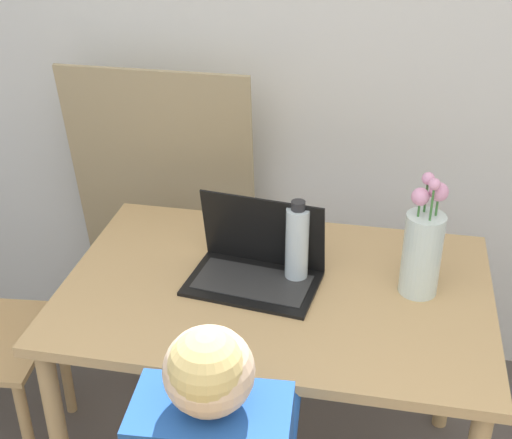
# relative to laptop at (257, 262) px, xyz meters

# --- Properties ---
(wall_back) EXTENTS (6.40, 0.05, 2.50)m
(wall_back) POSITION_rel_laptop_xyz_m (0.11, 0.73, 0.46)
(wall_back) COLOR white
(wall_back) RESTS_ON ground_plane
(dining_table) EXTENTS (1.17, 0.77, 0.74)m
(dining_table) POSITION_rel_laptop_xyz_m (0.06, -0.03, -0.15)
(dining_table) COLOR tan
(dining_table) RESTS_ON ground_plane
(laptop) EXTENTS (0.38, 0.27, 0.23)m
(laptop) POSITION_rel_laptop_xyz_m (0.00, 0.00, 0.00)
(laptop) COLOR black
(laptop) RESTS_ON dining_table
(flower_vase) EXTENTS (0.10, 0.10, 0.35)m
(flower_vase) POSITION_rel_laptop_xyz_m (0.44, 0.02, 0.08)
(flower_vase) COLOR silver
(flower_vase) RESTS_ON dining_table
(water_bottle) EXTENTS (0.06, 0.06, 0.24)m
(water_bottle) POSITION_rel_laptop_xyz_m (0.11, 0.02, 0.06)
(water_bottle) COLOR silver
(water_bottle) RESTS_ON dining_table
(cardboard_panel) EXTENTS (0.67, 0.18, 1.16)m
(cardboard_panel) POSITION_rel_laptop_xyz_m (-0.46, 0.59, -0.21)
(cardboard_panel) COLOR tan
(cardboard_panel) RESTS_ON ground_plane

